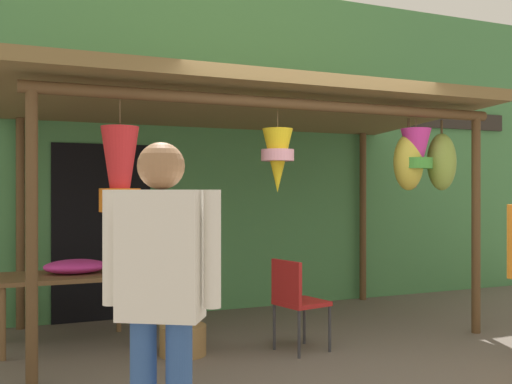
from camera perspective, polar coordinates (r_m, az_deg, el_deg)
The scene contains 8 objects.
ground_plane at distance 5.42m, azimuth 6.18°, elevation -15.59°, with size 30.00×30.00×0.00m, color #60564C.
shop_facade at distance 7.55m, azimuth -3.54°, elevation 4.26°, with size 10.07×0.29×4.03m.
market_stall_canopy at distance 6.22m, azimuth -0.18°, elevation 6.86°, with size 4.81×2.58×2.50m.
display_table at distance 6.08m, azimuth -17.52°, elevation -8.06°, with size 1.22×0.78×0.67m.
flower_heap_on_table at distance 6.08m, azimuth -16.59°, elevation -6.75°, with size 0.60×0.42×0.14m.
folding_chair at distance 5.57m, azimuth 3.74°, elevation -9.87°, with size 0.47×0.47×0.84m.
wicker_basket_by_table at distance 5.58m, azimuth -6.93°, elevation -13.73°, with size 0.42×0.42×0.27m, color olive.
customer_foreground at distance 3.00m, azimuth -8.97°, elevation -8.66°, with size 0.52×0.40×1.70m.
Camera 1 is at (-2.59, -4.53, 1.47)m, focal length 42.27 mm.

